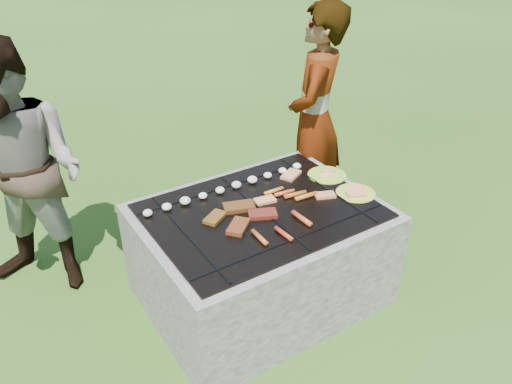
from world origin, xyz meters
TOP-DOWN VIEW (x-y plane):
  - lawn at (0.00, 0.00)m, footprint 60.00×60.00m
  - fire_pit at (0.00, 0.00)m, footprint 1.30×1.00m
  - mushrooms at (-0.06, 0.28)m, footprint 1.05×0.06m
  - pork_slabs at (-0.13, -0.00)m, footprint 0.39×0.31m
  - sausages at (0.12, -0.09)m, footprint 0.53×0.46m
  - bread_on_grate at (0.29, 0.09)m, footprint 0.45×0.42m
  - plate_far at (0.56, 0.11)m, footprint 0.24×0.24m
  - plate_near at (0.56, -0.15)m, footprint 0.29×0.29m
  - cook at (0.78, 0.53)m, footprint 0.67×0.66m
  - bystander at (-1.04, 0.82)m, footprint 0.93×0.93m

SIDE VIEW (x-z plane):
  - lawn at x=0.00m, z-range 0.00..0.00m
  - fire_pit at x=0.00m, z-range -0.03..0.59m
  - plate_far at x=0.56m, z-range 0.59..0.62m
  - plate_near at x=0.56m, z-range 0.60..0.63m
  - bread_on_grate at x=0.29m, z-range 0.61..0.63m
  - pork_slabs at x=-0.13m, z-range 0.61..0.64m
  - sausages at x=0.12m, z-range 0.61..0.64m
  - mushrooms at x=-0.06m, z-range 0.61..0.65m
  - bystander at x=-1.04m, z-range 0.00..1.52m
  - cook at x=0.78m, z-range 0.00..1.56m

